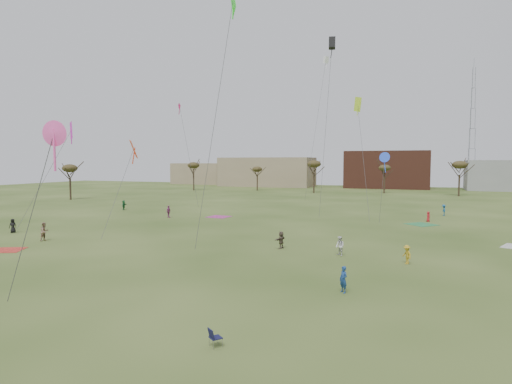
% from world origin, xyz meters
% --- Properties ---
extents(ground, '(260.00, 260.00, 0.00)m').
position_xyz_m(ground, '(0.00, 0.00, 0.00)').
color(ground, '#2D4716').
rests_on(ground, ground).
extents(flyer_near_right, '(0.74, 0.72, 1.71)m').
position_xyz_m(flyer_near_right, '(10.10, 1.13, 0.86)').
color(flyer_near_right, navy).
rests_on(flyer_near_right, ground).
extents(spectator_fore_b, '(0.76, 0.97, 1.97)m').
position_xyz_m(spectator_fore_b, '(-22.54, 8.06, 0.99)').
color(spectator_fore_b, '#9B7A62').
rests_on(spectator_fore_b, ground).
extents(spectator_fore_c, '(0.90, 1.64, 1.68)m').
position_xyz_m(spectator_fore_c, '(2.18, 13.08, 0.84)').
color(spectator_fore_c, brown).
rests_on(spectator_fore_c, ground).
extents(flyer_mid_a, '(0.97, 0.86, 1.66)m').
position_xyz_m(flyer_mid_a, '(-30.30, 10.66, 0.83)').
color(flyer_mid_a, black).
rests_on(flyer_mid_a, ground).
extents(flyer_mid_b, '(1.06, 1.15, 1.56)m').
position_xyz_m(flyer_mid_b, '(13.70, 10.77, 0.78)').
color(flyer_mid_b, gold).
rests_on(flyer_mid_b, ground).
extents(spectator_mid_d, '(0.47, 1.08, 1.82)m').
position_xyz_m(spectator_mid_d, '(-20.75, 29.32, 0.91)').
color(spectator_mid_d, '#A54588').
rests_on(spectator_mid_d, ground).
extents(spectator_mid_e, '(1.07, 1.06, 1.74)m').
position_xyz_m(spectator_mid_e, '(8.05, 11.89, 0.87)').
color(spectator_mid_e, silver).
rests_on(spectator_mid_e, ground).
extents(flyer_far_a, '(0.88, 1.67, 1.71)m').
position_xyz_m(flyer_far_a, '(-33.66, 35.31, 0.86)').
color(flyer_far_a, '#26733F').
rests_on(flyer_far_a, ground).
extents(flyer_far_b, '(0.69, 0.82, 1.44)m').
position_xyz_m(flyer_far_b, '(15.90, 38.32, 0.72)').
color(flyer_far_b, red).
rests_on(flyer_far_b, ground).
extents(flyer_far_c, '(0.78, 1.20, 1.76)m').
position_xyz_m(flyer_far_c, '(18.32, 46.43, 0.88)').
color(flyer_far_c, '#1F5C90').
rests_on(flyer_far_c, ground).
extents(blanket_red, '(3.54, 3.54, 0.03)m').
position_xyz_m(blanket_red, '(-21.81, 3.11, 0.00)').
color(blanket_red, red).
rests_on(blanket_red, ground).
extents(blanket_plum, '(3.37, 3.37, 0.03)m').
position_xyz_m(blanket_plum, '(-13.94, 32.66, 0.00)').
color(blanket_plum, '#B8388E').
rests_on(blanket_plum, ground).
extents(blanket_olive, '(4.78, 4.78, 0.03)m').
position_xyz_m(blanket_olive, '(15.01, 35.01, 0.00)').
color(blanket_olive, '#31874A').
rests_on(blanket_olive, ground).
extents(camp_chair_center, '(0.73, 0.74, 0.87)m').
position_xyz_m(camp_chair_center, '(6.01, -8.99, 0.26)').
color(camp_chair_center, '#15163A').
rests_on(camp_chair_center, ground).
extents(kites_aloft, '(69.63, 66.98, 27.76)m').
position_xyz_m(kites_aloft, '(2.82, 31.96, 19.98)').
color(kites_aloft, red).
rests_on(kites_aloft, ground).
extents(tree_line, '(117.44, 49.32, 8.91)m').
position_xyz_m(tree_line, '(-2.85, 79.12, 7.09)').
color(tree_line, '#3A2B1E').
rests_on(tree_line, ground).
extents(building_tan, '(32.00, 14.00, 10.00)m').
position_xyz_m(building_tan, '(-35.00, 115.00, 5.00)').
color(building_tan, '#937F60').
rests_on(building_tan, ground).
extents(building_brick, '(26.00, 16.00, 12.00)m').
position_xyz_m(building_brick, '(5.00, 120.00, 6.00)').
color(building_brick, brown).
rests_on(building_brick, ground).
extents(building_grey, '(24.00, 12.00, 9.00)m').
position_xyz_m(building_grey, '(40.00, 118.00, 4.50)').
color(building_grey, gray).
rests_on(building_grey, ground).
extents(building_tan_west, '(20.00, 12.00, 8.00)m').
position_xyz_m(building_tan_west, '(-65.00, 122.00, 4.00)').
color(building_tan_west, '#937F60').
rests_on(building_tan_west, ground).
extents(radio_tower, '(1.51, 1.72, 41.00)m').
position_xyz_m(radio_tower, '(30.00, 125.00, 19.21)').
color(radio_tower, '#9EA3A8').
rests_on(radio_tower, ground).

